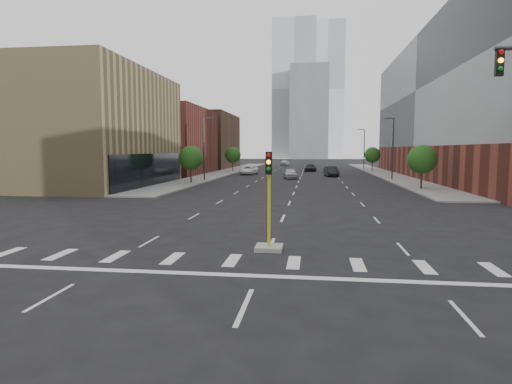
% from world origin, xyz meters
% --- Properties ---
extents(ground, '(400.00, 400.00, 0.00)m').
position_xyz_m(ground, '(0.00, 0.00, 0.00)').
color(ground, black).
rests_on(ground, ground).
extents(sidewalk_left_far, '(5.00, 92.00, 0.15)m').
position_xyz_m(sidewalk_left_far, '(-15.00, 74.00, 0.07)').
color(sidewalk_left_far, gray).
rests_on(sidewalk_left_far, ground).
extents(sidewalk_right_far, '(5.00, 92.00, 0.15)m').
position_xyz_m(sidewalk_right_far, '(15.00, 74.00, 0.07)').
color(sidewalk_right_far, gray).
rests_on(sidewalk_right_far, ground).
extents(building_left_mid, '(20.00, 24.00, 14.00)m').
position_xyz_m(building_left_mid, '(-27.50, 40.00, 7.00)').
color(building_left_mid, '#9B8157').
rests_on(building_left_mid, ground).
extents(building_left_far_a, '(20.00, 22.00, 12.00)m').
position_xyz_m(building_left_far_a, '(-27.50, 66.00, 6.00)').
color(building_left_far_a, brown).
rests_on(building_left_far_a, ground).
extents(building_left_far_b, '(20.00, 24.00, 13.00)m').
position_xyz_m(building_left_far_b, '(-27.50, 92.00, 6.50)').
color(building_left_far_b, brown).
rests_on(building_left_far_b, ground).
extents(building_right_main, '(24.00, 70.00, 22.00)m').
position_xyz_m(building_right_main, '(29.50, 60.00, 11.00)').
color(building_right_main, brown).
rests_on(building_right_main, ground).
extents(tower_left, '(22.00, 22.00, 70.00)m').
position_xyz_m(tower_left, '(-8.00, 220.00, 35.00)').
color(tower_left, '#B2B7BC').
rests_on(tower_left, ground).
extents(tower_right, '(20.00, 20.00, 80.00)m').
position_xyz_m(tower_right, '(10.00, 260.00, 40.00)').
color(tower_right, '#B2B7BC').
rests_on(tower_right, ground).
extents(tower_mid, '(18.00, 18.00, 44.00)m').
position_xyz_m(tower_mid, '(0.00, 200.00, 22.00)').
color(tower_mid, slate).
rests_on(tower_mid, ground).
extents(median_traffic_signal, '(1.20, 1.20, 4.40)m').
position_xyz_m(median_traffic_signal, '(0.00, 8.97, 0.97)').
color(median_traffic_signal, '#999993').
rests_on(median_traffic_signal, ground).
extents(streetlight_right_a, '(1.60, 0.22, 9.07)m').
position_xyz_m(streetlight_right_a, '(13.41, 55.00, 5.01)').
color(streetlight_right_a, '#2D2D30').
rests_on(streetlight_right_a, ground).
extents(streetlight_right_b, '(1.60, 0.22, 9.07)m').
position_xyz_m(streetlight_right_b, '(13.41, 90.00, 5.01)').
color(streetlight_right_b, '#2D2D30').
rests_on(streetlight_right_b, ground).
extents(streetlight_left, '(1.60, 0.22, 9.07)m').
position_xyz_m(streetlight_left, '(-13.41, 50.00, 5.01)').
color(streetlight_left, '#2D2D30').
rests_on(streetlight_left, ground).
extents(tree_left_near, '(3.20, 3.20, 4.85)m').
position_xyz_m(tree_left_near, '(-14.00, 45.00, 3.39)').
color(tree_left_near, '#382619').
rests_on(tree_left_near, ground).
extents(tree_left_far, '(3.20, 3.20, 4.85)m').
position_xyz_m(tree_left_far, '(-14.00, 75.00, 3.39)').
color(tree_left_far, '#382619').
rests_on(tree_left_far, ground).
extents(tree_right_near, '(3.20, 3.20, 4.85)m').
position_xyz_m(tree_right_near, '(14.00, 40.00, 3.39)').
color(tree_right_near, '#382619').
rests_on(tree_right_near, ground).
extents(tree_right_far, '(3.20, 3.20, 4.85)m').
position_xyz_m(tree_right_far, '(14.00, 80.00, 3.39)').
color(tree_right_far, '#382619').
rests_on(tree_right_far, ground).
extents(car_near_left, '(2.55, 4.95, 1.61)m').
position_xyz_m(car_near_left, '(-1.50, 56.37, 0.81)').
color(car_near_left, '#BCBDC2').
rests_on(car_near_left, ground).
extents(car_mid_right, '(2.47, 5.38, 1.71)m').
position_xyz_m(car_mid_right, '(5.00, 62.86, 0.86)').
color(car_mid_right, black).
rests_on(car_mid_right, ground).
extents(car_far_left, '(3.05, 5.88, 1.58)m').
position_xyz_m(car_far_left, '(-9.48, 66.57, 0.79)').
color(car_far_left, white).
rests_on(car_far_left, ground).
extents(car_deep_right, '(2.59, 5.50, 1.55)m').
position_xyz_m(car_deep_right, '(1.50, 78.66, 0.78)').
color(car_deep_right, black).
rests_on(car_deep_right, ground).
extents(car_distant, '(2.47, 4.98, 1.63)m').
position_xyz_m(car_distant, '(-5.64, 108.07, 0.82)').
color(car_distant, '#ADADB2').
rests_on(car_distant, ground).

